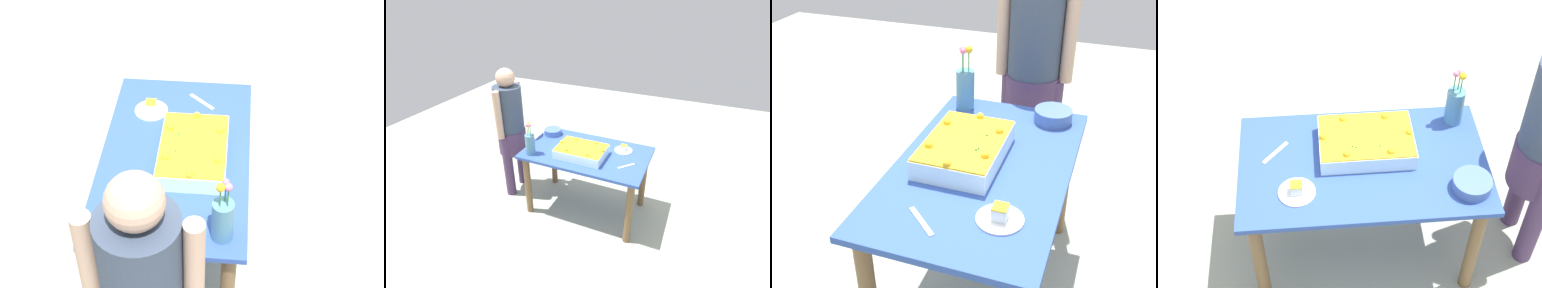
% 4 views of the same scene
% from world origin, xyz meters
% --- Properties ---
extents(ground_plane, '(8.00, 8.00, 0.00)m').
position_xyz_m(ground_plane, '(0.00, 0.00, 0.00)').
color(ground_plane, '#A0A590').
extents(dining_table, '(1.25, 0.75, 0.73)m').
position_xyz_m(dining_table, '(0.00, 0.00, 0.60)').
color(dining_table, '#2F4D9E').
rests_on(dining_table, ground_plane).
extents(sheet_cake, '(0.48, 0.33, 0.12)m').
position_xyz_m(sheet_cake, '(-0.02, -0.09, 0.78)').
color(sheet_cake, white).
rests_on(sheet_cake, dining_table).
extents(serving_plate_with_slice, '(0.18, 0.18, 0.06)m').
position_xyz_m(serving_plate_with_slice, '(0.34, 0.17, 0.75)').
color(serving_plate_with_slice, white).
rests_on(serving_plate_with_slice, dining_table).
extents(cake_knife, '(0.14, 0.15, 0.00)m').
position_xyz_m(cake_knife, '(0.44, -0.10, 0.73)').
color(cake_knife, silver).
rests_on(cake_knife, dining_table).
extents(flower_vase, '(0.10, 0.10, 0.34)m').
position_xyz_m(flower_vase, '(-0.51, -0.26, 0.85)').
color(flower_vase, teal).
rests_on(flower_vase, dining_table).
extents(fruit_bowl, '(0.19, 0.19, 0.06)m').
position_xyz_m(fruit_bowl, '(-0.50, 0.21, 0.77)').
color(fruit_bowl, '#4865A0').
rests_on(fruit_bowl, dining_table).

